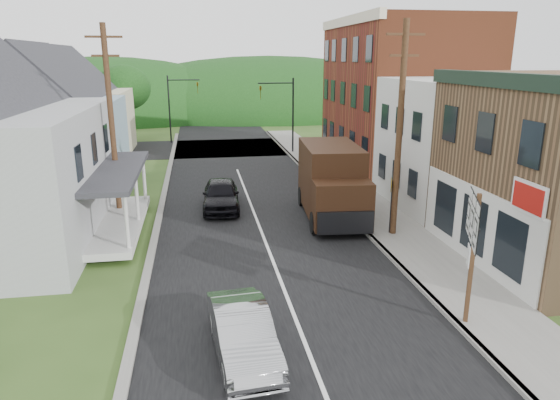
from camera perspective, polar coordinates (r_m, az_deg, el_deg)
name	(u,v)px	position (r m, az deg, el deg)	size (l,w,h in m)	color
ground	(280,279)	(17.83, -0.05, -8.97)	(120.00, 120.00, 0.00)	#2D4719
road	(249,201)	(27.15, -3.52, -0.14)	(9.00, 90.00, 0.02)	black
cross_road	(228,148)	(43.68, -5.91, 5.97)	(60.00, 9.00, 0.02)	black
sidewalk_right	(365,205)	(26.50, 9.74, -0.58)	(2.80, 55.00, 0.15)	slate
curb_right	(341,206)	(26.09, 6.94, -0.73)	(0.20, 55.00, 0.15)	slate
curb_left	(159,216)	(25.16, -13.62, -1.74)	(0.30, 55.00, 0.12)	slate
storefront_white	(472,144)	(27.62, 21.11, 6.01)	(8.00, 7.00, 6.50)	silver
storefront_red	(401,96)	(35.87, 13.70, 11.50)	(8.00, 12.00, 10.00)	brown
house_blue	(60,122)	(34.21, -23.82, 8.21)	(7.14, 8.16, 7.28)	#7F9AAD
house_cream	(82,108)	(43.04, -21.65, 9.77)	(7.14, 8.16, 7.28)	beige
utility_pole_right	(399,130)	(21.32, 13.50, 7.82)	(1.60, 0.26, 9.00)	#472D19
utility_pole_left	(112,122)	(24.43, -18.70, 8.41)	(1.60, 0.26, 9.00)	#472D19
traffic_signal_right	(284,107)	(40.23, 0.50, 10.60)	(2.87, 0.20, 6.00)	black
traffic_signal_left	(177,101)	(46.63, -11.72, 11.02)	(2.87, 0.20, 6.00)	black
tree_left_d	(124,88)	(48.44, -17.42, 12.14)	(4.80, 4.80, 6.94)	#382616
forested_ridge	(215,113)	(71.40, -7.43, 9.79)	(90.00, 30.00, 16.00)	black
silver_sedan	(243,334)	(13.34, -4.27, -14.97)	(1.41, 4.05, 1.34)	#A1A1A5
dark_sedan	(221,195)	(25.65, -6.76, 0.58)	(1.81, 4.49, 1.53)	black
delivery_van	(332,183)	(23.94, 5.97, 2.00)	(3.04, 6.46, 3.51)	black
route_sign_cluster	(472,241)	(14.85, 21.11, -4.34)	(0.95, 2.04, 3.84)	#472D19
warning_sign	(391,197)	(21.91, 12.57, 0.30)	(0.27, 0.65, 2.50)	black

